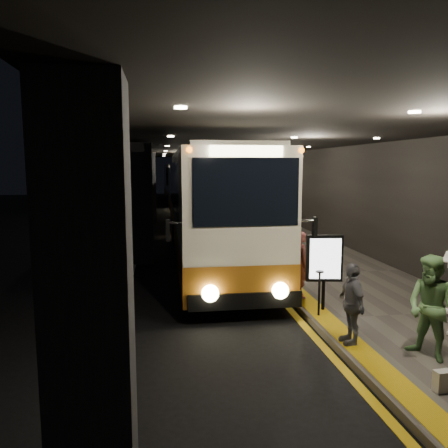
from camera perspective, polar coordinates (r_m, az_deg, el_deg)
ground at (r=12.77m, az=-4.39°, el=-8.68°), size 90.00×90.00×0.00m
lane_line_white at (r=17.63m, az=-11.36°, el=-4.23°), size 0.12×50.00×0.01m
kerb_stripe_yellow at (r=17.88m, az=2.08°, el=-3.92°), size 0.18×50.00×0.01m
sidewalk at (r=18.44m, az=9.45°, el=-3.44°), size 4.50×50.00×0.15m
tactile_strip at (r=17.94m, az=3.65°, el=-3.40°), size 0.50×50.00×0.01m
terminal_wall at (r=18.92m, az=16.18°, el=5.56°), size 0.10×50.00×6.00m
support_columns at (r=16.31m, az=-10.69°, el=2.63°), size 0.80×24.80×4.40m
canopy at (r=17.57m, az=2.64°, el=10.94°), size 9.00×50.00×0.40m
coach_main at (r=15.80m, az=-1.55°, el=1.62°), size 2.79×12.94×4.02m
coach_second at (r=28.06m, az=-4.59°, el=3.65°), size 2.42×10.97×3.44m
coach_third at (r=43.26m, az=-5.96°, el=5.16°), size 2.74×11.72×3.66m
passenger_boarding at (r=11.63m, az=10.03°, el=-5.20°), size 0.47×0.67×1.75m
passenger_waiting_green at (r=8.65m, az=25.52°, el=-9.86°), size 0.92×1.07×1.88m
passenger_waiting_grey at (r=8.89m, az=16.28°, el=-9.92°), size 0.49×0.94×1.59m
bag_plain at (r=7.83m, az=26.67°, el=-17.86°), size 0.28×0.18×0.33m
info_sign at (r=10.60m, az=12.99°, el=-4.58°), size 0.86×0.24×1.82m
stanchion_post at (r=10.34m, az=12.32°, el=-8.90°), size 0.05×0.05×1.04m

